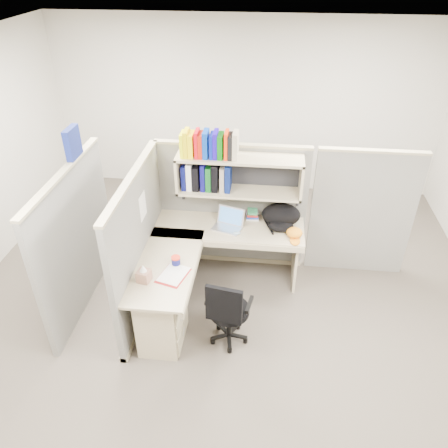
# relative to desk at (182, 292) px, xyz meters

# --- Properties ---
(ground) EXTENTS (6.00, 6.00, 0.00)m
(ground) POSITION_rel_desk_xyz_m (0.41, 0.29, -0.44)
(ground) COLOR #3D372F
(ground) RESTS_ON ground
(room_shell) EXTENTS (6.00, 6.00, 6.00)m
(room_shell) POSITION_rel_desk_xyz_m (0.41, 0.29, 1.18)
(room_shell) COLOR #B7B3A5
(room_shell) RESTS_ON ground
(cubicle) EXTENTS (3.79, 1.84, 1.95)m
(cubicle) POSITION_rel_desk_xyz_m (0.04, 0.74, 0.47)
(cubicle) COLOR #61625D
(cubicle) RESTS_ON ground
(desk) EXTENTS (1.74, 1.75, 0.73)m
(desk) POSITION_rel_desk_xyz_m (0.00, 0.00, 0.00)
(desk) COLOR tan
(desk) RESTS_ON ground
(laptop) EXTENTS (0.40, 0.40, 0.23)m
(laptop) POSITION_rel_desk_xyz_m (0.39, 0.81, 0.41)
(laptop) COLOR silver
(laptop) RESTS_ON desk
(backpack) EXTENTS (0.46, 0.36, 0.26)m
(backpack) POSITION_rel_desk_xyz_m (1.00, 0.92, 0.42)
(backpack) COLOR black
(backpack) RESTS_ON desk
(orange_cap) EXTENTS (0.20, 0.22, 0.10)m
(orange_cap) POSITION_rel_desk_xyz_m (1.16, 0.75, 0.34)
(orange_cap) COLOR orange
(orange_cap) RESTS_ON desk
(snack_canister) EXTENTS (0.09, 0.09, 0.09)m
(snack_canister) POSITION_rel_desk_xyz_m (-0.06, 0.10, 0.34)
(snack_canister) COLOR #0F1259
(snack_canister) RESTS_ON desk
(tissue_box) EXTENTS (0.14, 0.14, 0.19)m
(tissue_box) POSITION_rel_desk_xyz_m (-0.32, -0.19, 0.39)
(tissue_box) COLOR #A3735C
(tissue_box) RESTS_ON desk
(mouse) EXTENTS (0.09, 0.07, 0.03)m
(mouse) POSITION_rel_desk_xyz_m (0.51, 0.72, 0.31)
(mouse) COLOR #7D9DB2
(mouse) RESTS_ON desk
(paper_cup) EXTENTS (0.09, 0.09, 0.10)m
(paper_cup) POSITION_rel_desk_xyz_m (0.43, 1.02, 0.34)
(paper_cup) COLOR silver
(paper_cup) RESTS_ON desk
(book_stack) EXTENTS (0.16, 0.21, 0.10)m
(book_stack) POSITION_rel_desk_xyz_m (0.67, 1.11, 0.34)
(book_stack) COLOR gray
(book_stack) RESTS_ON desk
(loose_paper) EXTENTS (0.31, 0.36, 0.00)m
(loose_paper) POSITION_rel_desk_xyz_m (-0.05, -0.07, 0.29)
(loose_paper) COLOR white
(loose_paper) RESTS_ON desk
(task_chair) EXTENTS (0.48, 0.44, 0.86)m
(task_chair) POSITION_rel_desk_xyz_m (0.51, -0.23, -0.13)
(task_chair) COLOR black
(task_chair) RESTS_ON ground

